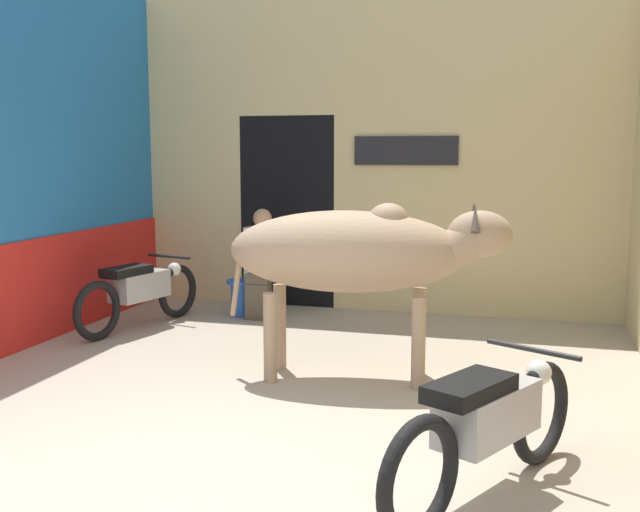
{
  "coord_description": "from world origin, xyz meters",
  "views": [
    {
      "loc": [
        1.76,
        -3.58,
        1.86
      ],
      "look_at": [
        0.14,
        2.18,
        1.01
      ],
      "focal_mm": 42.0,
      "sensor_mm": 36.0,
      "label": 1
    }
  ],
  "objects": [
    {
      "name": "wall_back_with_doorway",
      "position": [
        -0.35,
        5.08,
        1.58
      ],
      "size": [
        5.57,
        0.93,
        3.64
      ],
      "color": "#D1BC84",
      "rests_on": "ground_plane"
    },
    {
      "name": "plastic_stool",
      "position": [
        -1.34,
        4.16,
        0.22
      ],
      "size": [
        0.33,
        0.33,
        0.41
      ],
      "color": "#2856B2",
      "rests_on": "ground_plane"
    },
    {
      "name": "motorcycle_far",
      "position": [
        -2.14,
        3.31,
        0.4
      ],
      "size": [
        0.66,
        1.75,
        0.72
      ],
      "color": "black",
      "rests_on": "ground_plane"
    },
    {
      "name": "motorcycle_near",
      "position": [
        1.59,
        0.35,
        0.42
      ],
      "size": [
        0.95,
        1.67,
        0.74
      ],
      "color": "black",
      "rests_on": "ground_plane"
    },
    {
      "name": "shopkeeper_seated",
      "position": [
        -1.08,
        4.14,
        0.64
      ],
      "size": [
        0.38,
        0.33,
        1.22
      ],
      "color": "brown",
      "rests_on": "ground_plane"
    },
    {
      "name": "cow",
      "position": [
        0.45,
        2.22,
        1.04
      ],
      "size": [
        2.29,
        0.93,
        1.47
      ],
      "color": "tan",
      "rests_on": "ground_plane"
    },
    {
      "name": "ground_plane",
      "position": [
        0.0,
        0.0,
        0.0
      ],
      "size": [
        30.0,
        30.0,
        0.0
      ],
      "primitive_type": "plane",
      "color": "tan"
    },
    {
      "name": "wall_left_shopfront",
      "position": [
        -2.87,
        2.41,
        1.76
      ],
      "size": [
        0.25,
        4.84,
        3.64
      ],
      "color": "#236BAD",
      "rests_on": "ground_plane"
    }
  ]
}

